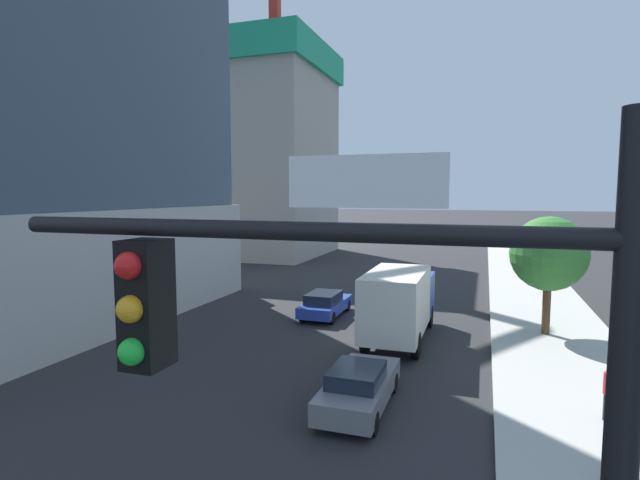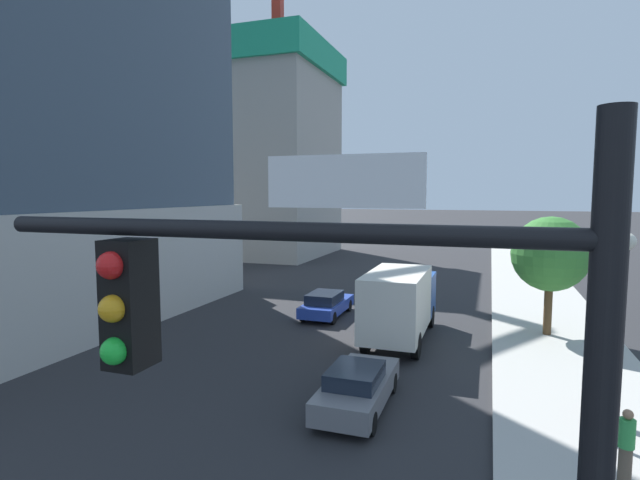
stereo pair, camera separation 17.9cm
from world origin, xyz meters
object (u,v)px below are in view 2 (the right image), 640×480
object	(u,v)px
car_blue	(326,304)
box_truck	(400,301)
street_tree	(550,254)
construction_building	(256,141)
pedestrian_red_shirt	(609,394)
street_lamp	(623,307)
car_gray	(358,387)
traffic_light_pole	(369,460)
pedestrian_green_shirt	(626,446)

from	to	relation	value
car_blue	box_truck	size ratio (longest dim) A/B	0.60
street_tree	car_blue	bearing A→B (deg)	178.54
construction_building	pedestrian_red_shirt	distance (m)	44.44
street_lamp	car_blue	bearing A→B (deg)	136.81
car_blue	street_lamp	bearing A→B (deg)	-43.19
street_tree	box_truck	size ratio (longest dim) A/B	0.76
street_lamp	box_truck	world-z (taller)	street_lamp
street_lamp	car_gray	distance (m)	7.55
car_gray	car_blue	bearing A→B (deg)	113.35
car_gray	pedestrian_red_shirt	xyz separation A→B (m)	(7.03, 1.23, 0.26)
traffic_light_pole	car_blue	distance (m)	22.96
traffic_light_pole	street_tree	world-z (taller)	traffic_light_pole
traffic_light_pole	car_gray	xyz separation A→B (m)	(-2.94, 10.90, -4.07)
construction_building	street_tree	bearing A→B (deg)	-42.00
street_tree	pedestrian_green_shirt	distance (m)	12.50
box_truck	pedestrian_green_shirt	distance (m)	11.55
street_lamp	car_blue	distance (m)	15.93
car_blue	car_gray	distance (m)	11.36
street_tree	pedestrian_red_shirt	xyz separation A→B (m)	(0.70, -8.93, -2.90)
car_blue	pedestrian_red_shirt	distance (m)	14.76
construction_building	box_truck	world-z (taller)	construction_building
box_truck	pedestrian_red_shirt	bearing A→B (deg)	-41.10
traffic_light_pole	pedestrian_green_shirt	size ratio (longest dim) A/B	4.08
pedestrian_red_shirt	pedestrian_green_shirt	size ratio (longest dim) A/B	0.94
street_lamp	box_truck	bearing A→B (deg)	132.13
construction_building	car_blue	xyz separation A→B (m)	(15.95, -23.83, -11.61)
construction_building	pedestrian_red_shirt	bearing A→B (deg)	-50.25
construction_building	car_blue	bearing A→B (deg)	-56.20
traffic_light_pole	pedestrian_red_shirt	bearing A→B (deg)	71.39
traffic_light_pole	pedestrian_green_shirt	bearing A→B (deg)	67.03
car_gray	pedestrian_red_shirt	world-z (taller)	pedestrian_red_shirt
street_lamp	pedestrian_red_shirt	world-z (taller)	street_lamp
street_tree	car_gray	size ratio (longest dim) A/B	1.21
street_lamp	street_tree	distance (m)	10.43
traffic_light_pole	car_blue	bearing A→B (deg)	109.24
street_tree	pedestrian_green_shirt	xyz separation A→B (m)	(0.39, -12.16, -2.84)
street_tree	car_gray	distance (m)	12.37
street_lamp	pedestrian_green_shirt	world-z (taller)	street_lamp
street_tree	street_lamp	bearing A→B (deg)	-86.89
street_lamp	street_tree	world-z (taller)	street_lamp
car_blue	street_tree	bearing A→B (deg)	-1.46
construction_building	car_blue	world-z (taller)	construction_building
traffic_light_pole	box_truck	distance (m)	18.72
construction_building	box_truck	bearing A→B (deg)	-52.76
construction_building	car_blue	size ratio (longest dim) A/B	7.31
car_blue	box_truck	distance (m)	5.57
street_lamp	box_truck	size ratio (longest dim) A/B	0.77
car_gray	box_truck	bearing A→B (deg)	90.00
pedestrian_red_shirt	car_gray	bearing A→B (deg)	-170.09
pedestrian_red_shirt	pedestrian_green_shirt	bearing A→B (deg)	-95.55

